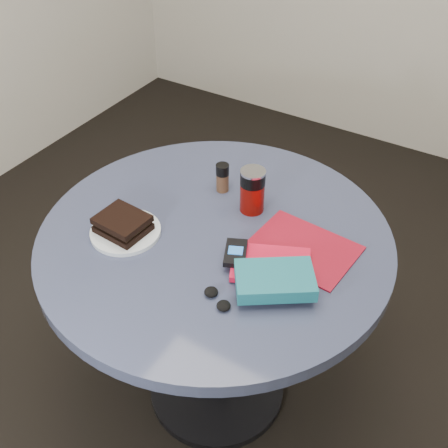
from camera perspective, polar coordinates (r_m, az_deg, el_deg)
The scene contains 11 objects.
ground at distance 2.14m, azimuth -0.71°, elevation -16.43°, with size 4.00×4.00×0.00m, color black.
table at distance 1.69m, azimuth -0.87°, elevation -5.24°, with size 1.00×1.00×0.75m.
plate at distance 1.60m, azimuth -9.97°, elevation -0.77°, with size 0.20×0.20×0.01m, color white.
sandwich at distance 1.58m, azimuth -10.26°, elevation 0.03°, with size 0.14×0.12×0.05m.
soda_can at distance 1.62m, azimuth 2.90°, elevation 3.42°, with size 0.08×0.08×0.14m.
pepper_grinder at distance 1.71m, azimuth -0.16°, elevation 4.75°, with size 0.05×0.05×0.09m.
magazine at distance 1.54m, azimuth 8.02°, elevation -2.45°, with size 0.28×0.21×0.00m, color maroon.
red_book at distance 1.47m, azimuth 4.78°, elevation -4.15°, with size 0.20×0.14×0.02m, color red.
novel at distance 1.39m, azimuth 5.19°, elevation -5.69°, with size 0.19×0.13×0.04m, color #17606F.
mp3_player at distance 1.47m, azimuth 1.19°, elevation -2.95°, with size 0.09×0.11×0.02m.
headphones at distance 1.39m, azimuth -0.69°, elevation -7.60°, with size 0.10×0.07×0.02m.
Camera 1 is at (0.64, -1.01, 1.78)m, focal length 45.00 mm.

